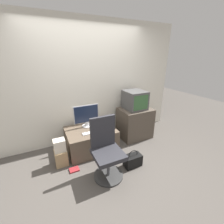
{
  "coord_description": "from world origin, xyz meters",
  "views": [
    {
      "loc": [
        -0.94,
        -1.81,
        1.89
      ],
      "look_at": [
        0.4,
        0.95,
        0.72
      ],
      "focal_mm": 24.0,
      "sensor_mm": 36.0,
      "label": 1
    }
  ],
  "objects_px": {
    "mouse": "(101,129)",
    "cardboard_box_lower": "(61,158)",
    "crt_tv": "(135,100)",
    "office_chair": "(106,152)",
    "keyboard": "(91,133)",
    "handbag": "(133,160)",
    "main_monitor": "(86,116)",
    "book": "(74,170)"
  },
  "relations": [
    {
      "from": "main_monitor",
      "to": "mouse",
      "type": "distance_m",
      "value": 0.42
    },
    {
      "from": "office_chair",
      "to": "handbag",
      "type": "distance_m",
      "value": 0.6
    },
    {
      "from": "mouse",
      "to": "office_chair",
      "type": "distance_m",
      "value": 0.71
    },
    {
      "from": "book",
      "to": "mouse",
      "type": "bearing_deg",
      "value": 28.54
    },
    {
      "from": "keyboard",
      "to": "cardboard_box_lower",
      "type": "bearing_deg",
      "value": -172.49
    },
    {
      "from": "crt_tv",
      "to": "office_chair",
      "type": "distance_m",
      "value": 1.5
    },
    {
      "from": "mouse",
      "to": "cardboard_box_lower",
      "type": "xyz_separation_m",
      "value": [
        -0.84,
        -0.11,
        -0.33
      ]
    },
    {
      "from": "keyboard",
      "to": "office_chair",
      "type": "height_order",
      "value": "office_chair"
    },
    {
      "from": "keyboard",
      "to": "handbag",
      "type": "xyz_separation_m",
      "value": [
        0.55,
        -0.68,
        -0.36
      ]
    },
    {
      "from": "keyboard",
      "to": "cardboard_box_lower",
      "type": "height_order",
      "value": "keyboard"
    },
    {
      "from": "mouse",
      "to": "book",
      "type": "bearing_deg",
      "value": -151.46
    },
    {
      "from": "crt_tv",
      "to": "book",
      "type": "distance_m",
      "value": 1.92
    },
    {
      "from": "keyboard",
      "to": "handbag",
      "type": "height_order",
      "value": "keyboard"
    },
    {
      "from": "crt_tv",
      "to": "cardboard_box_lower",
      "type": "distance_m",
      "value": 1.95
    },
    {
      "from": "cardboard_box_lower",
      "to": "book",
      "type": "xyz_separation_m",
      "value": [
        0.17,
        -0.26,
        -0.13
      ]
    },
    {
      "from": "office_chair",
      "to": "book",
      "type": "xyz_separation_m",
      "value": [
        -0.48,
        0.32,
        -0.43
      ]
    },
    {
      "from": "office_chair",
      "to": "cardboard_box_lower",
      "type": "xyz_separation_m",
      "value": [
        -0.65,
        0.57,
        -0.29
      ]
    },
    {
      "from": "main_monitor",
      "to": "book",
      "type": "distance_m",
      "value": 1.06
    },
    {
      "from": "crt_tv",
      "to": "mouse",
      "type": "bearing_deg",
      "value": -167.63
    },
    {
      "from": "crt_tv",
      "to": "handbag",
      "type": "xyz_separation_m",
      "value": [
        -0.6,
        -0.91,
        -0.81
      ]
    },
    {
      "from": "office_chair",
      "to": "mouse",
      "type": "bearing_deg",
      "value": 74.72
    },
    {
      "from": "keyboard",
      "to": "cardboard_box_lower",
      "type": "distance_m",
      "value": 0.69
    },
    {
      "from": "main_monitor",
      "to": "crt_tv",
      "type": "bearing_deg",
      "value": -4.56
    },
    {
      "from": "cardboard_box_lower",
      "to": "handbag",
      "type": "bearing_deg",
      "value": -27.4
    },
    {
      "from": "main_monitor",
      "to": "crt_tv",
      "type": "xyz_separation_m",
      "value": [
        1.13,
        -0.09,
        0.22
      ]
    },
    {
      "from": "keyboard",
      "to": "mouse",
      "type": "relative_size",
      "value": 5.63
    },
    {
      "from": "office_chair",
      "to": "book",
      "type": "bearing_deg",
      "value": 146.78
    },
    {
      "from": "handbag",
      "to": "main_monitor",
      "type": "bearing_deg",
      "value": 117.63
    },
    {
      "from": "cardboard_box_lower",
      "to": "main_monitor",
      "type": "bearing_deg",
      "value": 32.48
    },
    {
      "from": "keyboard",
      "to": "main_monitor",
      "type": "bearing_deg",
      "value": 85.48
    },
    {
      "from": "main_monitor",
      "to": "office_chair",
      "type": "xyz_separation_m",
      "value": [
        0.02,
        -0.97,
        -0.27
      ]
    },
    {
      "from": "mouse",
      "to": "handbag",
      "type": "height_order",
      "value": "mouse"
    },
    {
      "from": "keyboard",
      "to": "handbag",
      "type": "relative_size",
      "value": 1.0
    },
    {
      "from": "cardboard_box_lower",
      "to": "book",
      "type": "relative_size",
      "value": 1.78
    },
    {
      "from": "crt_tv",
      "to": "keyboard",
      "type": "bearing_deg",
      "value": -168.65
    },
    {
      "from": "crt_tv",
      "to": "handbag",
      "type": "relative_size",
      "value": 1.5
    },
    {
      "from": "handbag",
      "to": "book",
      "type": "xyz_separation_m",
      "value": [
        -0.99,
        0.34,
        -0.1
      ]
    },
    {
      "from": "mouse",
      "to": "office_chair",
      "type": "relative_size",
      "value": 0.06
    },
    {
      "from": "cardboard_box_lower",
      "to": "handbag",
      "type": "height_order",
      "value": "handbag"
    },
    {
      "from": "book",
      "to": "office_chair",
      "type": "bearing_deg",
      "value": -33.22
    },
    {
      "from": "main_monitor",
      "to": "keyboard",
      "type": "height_order",
      "value": "main_monitor"
    },
    {
      "from": "main_monitor",
      "to": "crt_tv",
      "type": "height_order",
      "value": "crt_tv"
    }
  ]
}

